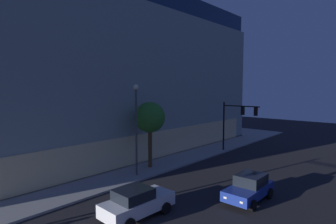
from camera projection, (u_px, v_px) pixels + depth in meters
The scene contains 6 objects.
modern_building at pixel (83, 77), 35.88m from camera, with size 37.58×27.33×17.63m.
traffic_light_far_corner at pixel (237, 117), 30.11m from camera, with size 0.38×4.24×5.52m.
street_lamp_sidewalk at pixel (136, 118), 21.92m from camera, with size 0.44×0.44×7.40m.
sidewalk_tree at pixel (150, 118), 24.24m from camera, with size 2.72×2.72×5.87m.
car_white at pixel (137, 202), 15.30m from camera, with size 4.33×2.14×1.67m.
car_blue at pixel (249, 188), 17.59m from camera, with size 4.09×2.02×1.66m.
Camera 1 is at (-4.93, -9.18, 7.21)m, focal length 29.17 mm.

